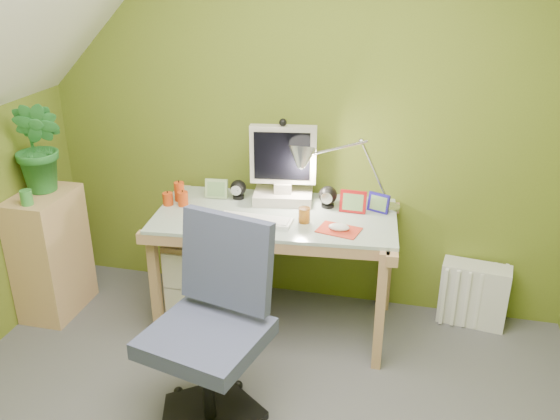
% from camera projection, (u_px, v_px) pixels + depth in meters
% --- Properties ---
extents(wall_back, '(3.20, 0.01, 2.40)m').
position_uv_depth(wall_back, '(304.00, 115.00, 3.47)').
color(wall_back, olive).
rests_on(wall_back, floor).
extents(desk, '(1.41, 0.80, 0.72)m').
position_uv_depth(desk, '(276.00, 269.00, 3.49)').
color(desk, tan).
rests_on(desk, floor).
extents(monitor, '(0.40, 0.27, 0.51)m').
position_uv_depth(monitor, '(283.00, 160.00, 3.40)').
color(monitor, beige).
rests_on(monitor, desk).
extents(speaker_left, '(0.12, 0.12, 0.12)m').
position_uv_depth(speaker_left, '(238.00, 189.00, 3.52)').
color(speaker_left, black).
rests_on(speaker_left, desk).
extents(speaker_right, '(0.11, 0.11, 0.13)m').
position_uv_depth(speaker_right, '(328.00, 197.00, 3.41)').
color(speaker_right, black).
rests_on(speaker_right, desk).
extents(keyboard, '(0.41, 0.13, 0.02)m').
position_uv_depth(keyboard, '(255.00, 220.00, 3.24)').
color(keyboard, white).
rests_on(keyboard, desk).
extents(mousepad, '(0.25, 0.20, 0.01)m').
position_uv_depth(mousepad, '(339.00, 230.00, 3.14)').
color(mousepad, red).
rests_on(mousepad, desk).
extents(mouse, '(0.13, 0.10, 0.04)m').
position_uv_depth(mouse, '(339.00, 227.00, 3.13)').
color(mouse, white).
rests_on(mouse, mousepad).
extents(amber_tumbler, '(0.07, 0.07, 0.08)m').
position_uv_depth(amber_tumbler, '(304.00, 215.00, 3.22)').
color(amber_tumbler, '#925415').
rests_on(amber_tumbler, desk).
extents(candle_cluster, '(0.15, 0.13, 0.11)m').
position_uv_depth(candle_cluster, '(177.00, 194.00, 3.46)').
color(candle_cluster, '#C03C10').
rests_on(candle_cluster, desk).
extents(photo_frame_red, '(0.15, 0.03, 0.13)m').
position_uv_depth(photo_frame_red, '(353.00, 202.00, 3.34)').
color(photo_frame_red, '#AE1215').
rests_on(photo_frame_red, desk).
extents(photo_frame_blue, '(0.12, 0.06, 0.11)m').
position_uv_depth(photo_frame_blue, '(379.00, 203.00, 3.35)').
color(photo_frame_blue, '#1D1490').
rests_on(photo_frame_blue, desk).
extents(photo_frame_green, '(0.14, 0.03, 0.12)m').
position_uv_depth(photo_frame_green, '(216.00, 189.00, 3.53)').
color(photo_frame_green, '#99B77E').
rests_on(photo_frame_green, desk).
extents(desk_lamp, '(0.60, 0.32, 0.62)m').
position_uv_depth(desk_lamp, '(362.00, 158.00, 3.29)').
color(desk_lamp, silver).
rests_on(desk_lamp, desk).
extents(side_ledge, '(0.29, 0.45, 0.78)m').
position_uv_depth(side_ledge, '(51.00, 254.00, 3.61)').
color(side_ledge, tan).
rests_on(side_ledge, floor).
extents(potted_plant, '(0.35, 0.30, 0.55)m').
position_uv_depth(potted_plant, '(40.00, 147.00, 3.38)').
color(potted_plant, '#267230').
rests_on(potted_plant, side_ledge).
extents(green_cup, '(0.08, 0.08, 0.09)m').
position_uv_depth(green_cup, '(26.00, 198.00, 3.30)').
color(green_cup, green).
rests_on(green_cup, side_ledge).
extents(task_chair, '(0.68, 0.68, 1.02)m').
position_uv_depth(task_chair, '(205.00, 334.00, 2.65)').
color(task_chair, '#3B4161').
rests_on(task_chair, floor).
extents(radiator, '(0.41, 0.21, 0.39)m').
position_uv_depth(radiator, '(473.00, 294.00, 3.55)').
color(radiator, silver).
rests_on(radiator, floor).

